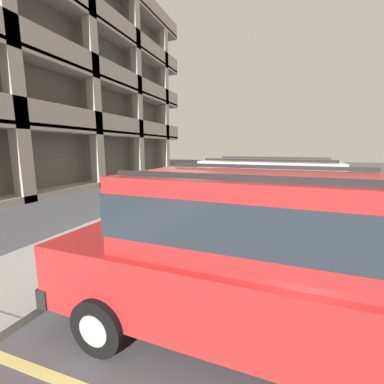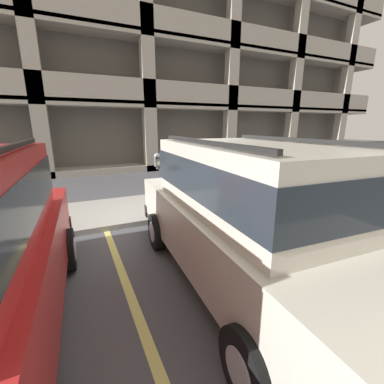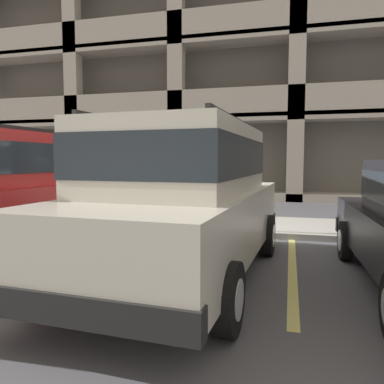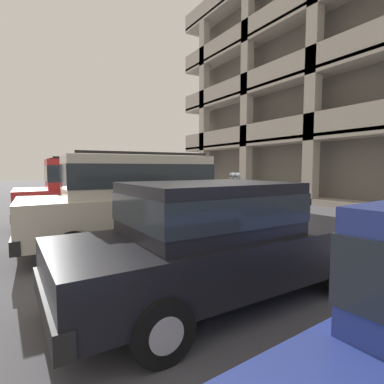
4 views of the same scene
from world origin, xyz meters
name	(u,v)px [view 2 (image 2 of 4)]	position (x,y,z in m)	size (l,w,h in m)	color
ground_plane	(175,226)	(0.00, 0.00, -0.05)	(80.00, 80.00, 0.10)	#4C4C51
sidewalk	(157,206)	(0.00, 1.30, 0.06)	(40.00, 2.20, 0.12)	#9E9B93
parking_stall_lines	(266,235)	(1.48, -1.40, 0.00)	(11.94, 4.80, 0.01)	#DBD16B
silver_suv	(248,210)	(0.10, -2.52, 1.09)	(2.21, 4.88, 2.03)	beige
dark_hatchback	(380,202)	(3.12, -2.53, 0.82)	(1.90, 4.51, 1.54)	black
parking_meter_near	(162,170)	(-0.14, 0.35, 1.22)	(0.35, 0.12, 1.47)	#595B60
parking_meter_far	(337,158)	(5.77, 0.34, 1.18)	(0.35, 0.12, 1.42)	#595B60
parking_garage	(124,62)	(1.58, 12.41, 6.03)	(32.00, 10.00, 13.25)	#5C5851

